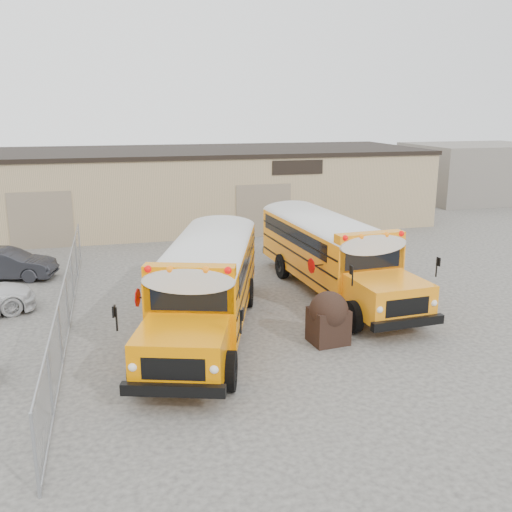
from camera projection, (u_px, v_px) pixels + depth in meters
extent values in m
plane|color=#403D3B|center=(263.00, 344.00, 17.88)|extent=(120.00, 120.00, 0.00)
cube|color=tan|center=(182.00, 188.00, 36.08)|extent=(30.00, 10.00, 4.50)
cube|color=black|center=(181.00, 151.00, 35.50)|extent=(30.20, 10.20, 0.25)
cube|color=black|center=(298.00, 167.00, 32.38)|extent=(3.00, 0.08, 0.80)
cube|color=gray|center=(41.00, 220.00, 29.66)|extent=(3.20, 0.08, 3.00)
cube|color=gray|center=(264.00, 211.00, 32.51)|extent=(3.20, 0.08, 3.00)
cylinder|color=#93969B|center=(35.00, 456.00, 10.61)|extent=(0.07, 0.07, 1.80)
cylinder|color=#93969B|center=(50.00, 383.00, 13.42)|extent=(0.07, 0.07, 1.80)
cylinder|color=#93969B|center=(60.00, 335.00, 16.23)|extent=(0.07, 0.07, 1.80)
cylinder|color=#93969B|center=(67.00, 302.00, 19.05)|extent=(0.07, 0.07, 1.80)
cylinder|color=#93969B|center=(72.00, 277.00, 21.86)|extent=(0.07, 0.07, 1.80)
cylinder|color=#93969B|center=(76.00, 257.00, 24.68)|extent=(0.07, 0.07, 1.80)
cylinder|color=#93969B|center=(79.00, 242.00, 27.49)|extent=(0.07, 0.07, 1.80)
cylinder|color=#93969B|center=(65.00, 277.00, 18.83)|extent=(0.05, 18.00, 0.05)
cylinder|color=#93969B|center=(69.00, 326.00, 19.26)|extent=(0.05, 18.00, 0.05)
cube|color=#93969B|center=(67.00, 302.00, 19.05)|extent=(0.02, 18.00, 1.70)
cube|color=gray|center=(476.00, 172.00, 45.54)|extent=(10.00, 8.00, 4.40)
cube|color=orange|center=(229.00, 237.00, 25.43)|extent=(4.86, 8.28, 2.12)
cube|color=orange|center=(214.00, 280.00, 20.65)|extent=(2.86, 2.86, 1.19)
cube|color=black|center=(218.00, 244.00, 21.50)|extent=(2.04, 0.70, 0.78)
cube|color=silver|center=(228.00, 210.00, 25.12)|extent=(4.88, 8.36, 0.41)
cube|color=orange|center=(218.00, 226.00, 21.56)|extent=(2.57, 1.26, 0.37)
sphere|color=#E50705|center=(188.00, 224.00, 21.37)|extent=(0.21, 0.21, 0.21)
sphere|color=#E50705|center=(246.00, 224.00, 21.24)|extent=(0.21, 0.21, 0.21)
sphere|color=orange|center=(204.00, 224.00, 21.33)|extent=(0.21, 0.21, 0.21)
sphere|color=orange|center=(230.00, 224.00, 21.27)|extent=(0.21, 0.21, 0.21)
cube|color=black|center=(210.00, 304.00, 19.59)|extent=(2.48, 0.99, 0.29)
cube|color=black|center=(237.00, 238.00, 29.52)|extent=(2.48, 0.97, 0.29)
cube|color=black|center=(229.00, 239.00, 25.45)|extent=(4.85, 8.14, 0.06)
cube|color=black|center=(229.00, 222.00, 25.58)|extent=(4.51, 7.10, 0.64)
cylinder|color=black|center=(182.00, 294.00, 20.98)|extent=(0.60, 1.11, 1.08)
cylinder|color=black|center=(248.00, 295.00, 20.83)|extent=(0.60, 1.11, 1.08)
cylinder|color=black|center=(207.00, 251.00, 27.29)|extent=(0.60, 1.11, 1.08)
cylinder|color=black|center=(258.00, 252.00, 27.14)|extent=(0.60, 1.11, 1.08)
cylinder|color=#BF0505|center=(178.00, 248.00, 22.90)|extent=(0.21, 0.56, 0.58)
cube|color=orange|center=(273.00, 221.00, 29.02)|extent=(3.13, 7.99, 2.11)
cube|color=orange|center=(313.00, 253.00, 24.51)|extent=(2.42, 2.42, 1.18)
cube|color=black|center=(303.00, 224.00, 25.30)|extent=(2.11, 0.21, 0.77)
cube|color=silver|center=(273.00, 197.00, 28.72)|extent=(3.14, 8.07, 0.41)
cube|color=orange|center=(301.00, 209.00, 25.36)|extent=(2.55, 0.70, 0.37)
sphere|color=#E50705|center=(280.00, 208.00, 24.78)|extent=(0.21, 0.21, 0.21)
sphere|color=#E50705|center=(325.00, 206.00, 25.44)|extent=(0.21, 0.21, 0.21)
sphere|color=orange|center=(293.00, 207.00, 24.96)|extent=(0.21, 0.21, 0.21)
sphere|color=orange|center=(313.00, 206.00, 25.26)|extent=(0.21, 0.21, 0.21)
cube|color=black|center=(324.00, 271.00, 23.51)|extent=(2.53, 0.41, 0.29)
cube|color=black|center=(249.00, 224.00, 32.91)|extent=(2.53, 0.39, 0.29)
cube|color=black|center=(273.00, 223.00, 29.04)|extent=(3.16, 7.83, 0.06)
cube|color=black|center=(271.00, 209.00, 29.16)|extent=(3.07, 6.76, 0.64)
cylinder|color=black|center=(285.00, 268.00, 24.39)|extent=(0.36, 1.09, 1.07)
cylinder|color=black|center=(337.00, 263.00, 25.14)|extent=(0.36, 1.09, 1.07)
cylinder|color=black|center=(241.00, 237.00, 30.35)|extent=(0.36, 1.09, 1.07)
cylinder|color=black|center=(284.00, 233.00, 31.10)|extent=(0.36, 1.09, 1.07)
cylinder|color=#BF0505|center=(257.00, 231.00, 26.00)|extent=(0.07, 0.58, 0.58)
cube|color=black|center=(328.00, 326.00, 17.87)|extent=(1.22, 1.13, 1.12)
sphere|color=black|center=(329.00, 311.00, 17.74)|extent=(1.23, 1.23, 1.23)
imported|color=black|center=(7.00, 264.00, 24.50)|extent=(4.26, 2.27, 1.33)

